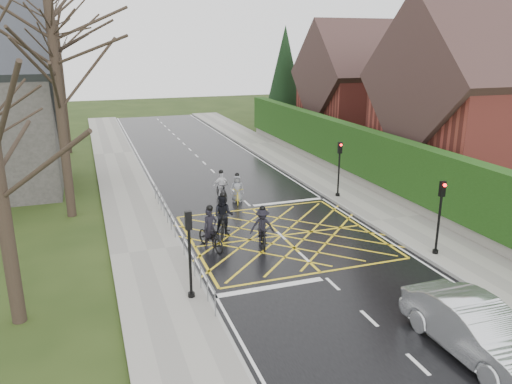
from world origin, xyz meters
TOP-DOWN VIEW (x-y plane):
  - ground at (0.00, 0.00)m, footprint 120.00×120.00m
  - road at (0.00, 0.00)m, footprint 9.00×80.00m
  - sidewalk_right at (6.00, 0.00)m, footprint 3.00×80.00m
  - sidewalk_left at (-6.00, 0.00)m, footprint 3.00×80.00m
  - stone_wall at (7.75, 6.00)m, footprint 0.50×38.00m
  - hedge at (7.75, 6.00)m, footprint 0.90×38.00m
  - house_near at (14.75, 4.00)m, footprint 11.80×9.80m
  - house_far at (14.75, 18.00)m, footprint 9.80×8.80m
  - conifer at (10.75, 26.00)m, footprint 4.60×4.60m
  - tree_near at (-9.00, 6.00)m, footprint 9.24×9.24m
  - tree_mid at (-10.00, 14.00)m, footprint 10.08×10.08m
  - tree_far at (-9.30, 22.00)m, footprint 8.40×8.40m
  - railing_south at (-4.65, -3.50)m, footprint 0.05×5.04m
  - railing_north at (-4.65, 4.00)m, footprint 0.05×6.04m
  - traffic_light_ne at (5.10, 4.20)m, footprint 0.24×0.31m
  - traffic_light_se at (5.10, -4.20)m, footprint 0.24×0.31m
  - traffic_light_sw at (-5.10, -4.50)m, footprint 0.24×0.31m
  - cyclist_rear at (-3.37, -0.35)m, footprint 1.21×2.10m
  - cyclist_back at (-2.43, 0.93)m, footprint 1.36×2.12m
  - cyclist_mid at (-1.15, -0.70)m, footprint 1.17×1.93m
  - cyclist_front at (-1.12, 6.10)m, footprint 0.95×1.75m
  - cyclist_lead at (-0.40, 5.44)m, footprint 1.04×1.79m
  - car at (1.75, -10.08)m, footprint 1.73×4.77m

SIDE VIEW (x-z plane):
  - ground at x=0.00m, z-range 0.00..0.00m
  - road at x=0.00m, z-range 0.00..0.01m
  - sidewalk_right at x=6.00m, z-range 0.00..0.15m
  - sidewalk_left at x=-6.00m, z-range 0.00..0.15m
  - stone_wall at x=7.75m, z-range 0.00..0.70m
  - cyclist_lead at x=-0.40m, z-range -0.25..1.39m
  - cyclist_rear at x=-3.37m, z-range -0.34..1.59m
  - cyclist_front at x=-1.12m, z-range -0.23..1.49m
  - cyclist_mid at x=-1.15m, z-range -0.24..1.54m
  - cyclist_back at x=-2.43m, z-range -0.25..1.81m
  - railing_south at x=-4.65m, z-range 0.27..1.29m
  - car at x=1.75m, z-range 0.00..1.56m
  - railing_north at x=-4.65m, z-range 0.27..1.30m
  - traffic_light_ne at x=5.10m, z-range 0.06..3.27m
  - traffic_light_se at x=5.10m, z-range 0.06..3.27m
  - traffic_light_sw at x=-5.10m, z-range 0.06..3.27m
  - hedge at x=7.75m, z-range 0.70..3.50m
  - house_far at x=14.75m, z-range -0.79..9.51m
  - house_near at x=14.75m, z-range -0.92..10.38m
  - conifer at x=10.75m, z-range -0.01..9.99m
  - tree_far at x=-9.30m, z-range 1.99..12.39m
  - tree_near at x=-9.00m, z-range 2.19..13.63m
  - tree_mid at x=-10.00m, z-range 2.39..14.87m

